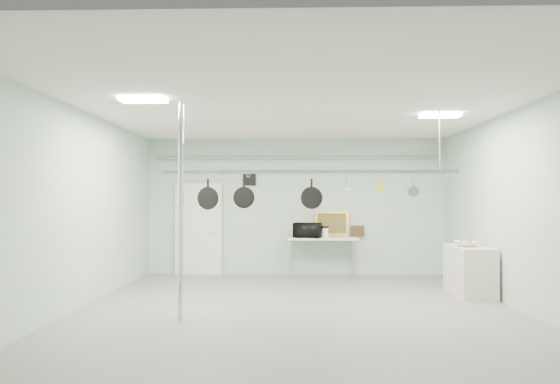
{
  "coord_description": "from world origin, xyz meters",
  "views": [
    {
      "loc": [
        -0.08,
        -7.8,
        1.71
      ],
      "look_at": [
        -0.3,
        1.0,
        1.89
      ],
      "focal_mm": 32.0,
      "sensor_mm": 36.0,
      "label": 1
    }
  ],
  "objects_px": {
    "skillet_mid": "(244,194)",
    "coffee_canister": "(325,233)",
    "skillet_right": "(312,194)",
    "microwave": "(308,230)",
    "side_cabinet": "(470,271)",
    "fruit_bowl": "(466,244)",
    "chrome_pole": "(181,209)",
    "prep_table": "(322,240)",
    "skillet_left": "(208,194)",
    "pot_rack": "(310,170)"
  },
  "relations": [
    {
      "from": "chrome_pole",
      "to": "fruit_bowl",
      "type": "bearing_deg",
      "value": 22.1
    },
    {
      "from": "coffee_canister",
      "to": "chrome_pole",
      "type": "bearing_deg",
      "value": -120.12
    },
    {
      "from": "side_cabinet",
      "to": "fruit_bowl",
      "type": "xyz_separation_m",
      "value": [
        -0.08,
        -0.06,
        0.5
      ]
    },
    {
      "from": "skillet_mid",
      "to": "prep_table",
      "type": "bearing_deg",
      "value": 71.43
    },
    {
      "from": "skillet_left",
      "to": "skillet_mid",
      "type": "height_order",
      "value": "same"
    },
    {
      "from": "side_cabinet",
      "to": "skillet_mid",
      "type": "distance_m",
      "value": 4.4
    },
    {
      "from": "chrome_pole",
      "to": "coffee_canister",
      "type": "height_order",
      "value": "chrome_pole"
    },
    {
      "from": "fruit_bowl",
      "to": "skillet_right",
      "type": "xyz_separation_m",
      "value": [
        -2.84,
        -1.04,
        0.89
      ]
    },
    {
      "from": "chrome_pole",
      "to": "prep_table",
      "type": "distance_m",
      "value": 4.85
    },
    {
      "from": "coffee_canister",
      "to": "pot_rack",
      "type": "bearing_deg",
      "value": -98.15
    },
    {
      "from": "coffee_canister",
      "to": "fruit_bowl",
      "type": "height_order",
      "value": "coffee_canister"
    },
    {
      "from": "pot_rack",
      "to": "skillet_left",
      "type": "xyz_separation_m",
      "value": [
        -1.66,
        0.0,
        -0.39
      ]
    },
    {
      "from": "skillet_mid",
      "to": "skillet_right",
      "type": "xyz_separation_m",
      "value": [
        1.1,
        0.0,
        -0.01
      ]
    },
    {
      "from": "side_cabinet",
      "to": "skillet_right",
      "type": "relative_size",
      "value": 2.42
    },
    {
      "from": "chrome_pole",
      "to": "side_cabinet",
      "type": "xyz_separation_m",
      "value": [
        4.85,
        2.0,
        -1.15
      ]
    },
    {
      "from": "prep_table",
      "to": "skillet_right",
      "type": "bearing_deg",
      "value": -96.37
    },
    {
      "from": "fruit_bowl",
      "to": "skillet_mid",
      "type": "bearing_deg",
      "value": -165.25
    },
    {
      "from": "skillet_mid",
      "to": "skillet_right",
      "type": "height_order",
      "value": "same"
    },
    {
      "from": "fruit_bowl",
      "to": "microwave",
      "type": "bearing_deg",
      "value": 142.76
    },
    {
      "from": "skillet_left",
      "to": "skillet_right",
      "type": "distance_m",
      "value": 1.69
    },
    {
      "from": "fruit_bowl",
      "to": "skillet_left",
      "type": "height_order",
      "value": "skillet_left"
    },
    {
      "from": "coffee_canister",
      "to": "skillet_right",
      "type": "bearing_deg",
      "value": -97.59
    },
    {
      "from": "fruit_bowl",
      "to": "skillet_left",
      "type": "xyz_separation_m",
      "value": [
        -4.53,
        -1.04,
        0.89
      ]
    },
    {
      "from": "microwave",
      "to": "skillet_right",
      "type": "bearing_deg",
      "value": 103.8
    },
    {
      "from": "skillet_left",
      "to": "skillet_mid",
      "type": "xyz_separation_m",
      "value": [
        0.59,
        0.0,
        0.0
      ]
    },
    {
      "from": "skillet_mid",
      "to": "coffee_canister",
      "type": "bearing_deg",
      "value": 69.69
    },
    {
      "from": "skillet_left",
      "to": "skillet_mid",
      "type": "distance_m",
      "value": 0.59
    },
    {
      "from": "skillet_left",
      "to": "skillet_right",
      "type": "bearing_deg",
      "value": 15.02
    },
    {
      "from": "fruit_bowl",
      "to": "pot_rack",
      "type": "bearing_deg",
      "value": -160.13
    },
    {
      "from": "prep_table",
      "to": "skillet_right",
      "type": "xyz_separation_m",
      "value": [
        -0.37,
        -3.3,
        1.01
      ]
    },
    {
      "from": "fruit_bowl",
      "to": "side_cabinet",
      "type": "bearing_deg",
      "value": 38.39
    },
    {
      "from": "prep_table",
      "to": "chrome_pole",
      "type": "bearing_deg",
      "value": -118.71
    },
    {
      "from": "pot_rack",
      "to": "microwave",
      "type": "bearing_deg",
      "value": 88.87
    },
    {
      "from": "fruit_bowl",
      "to": "skillet_left",
      "type": "relative_size",
      "value": 0.85
    },
    {
      "from": "pot_rack",
      "to": "skillet_mid",
      "type": "height_order",
      "value": "pot_rack"
    },
    {
      "from": "prep_table",
      "to": "fruit_bowl",
      "type": "bearing_deg",
      "value": -42.46
    },
    {
      "from": "chrome_pole",
      "to": "skillet_right",
      "type": "bearing_deg",
      "value": 24.98
    },
    {
      "from": "prep_table",
      "to": "fruit_bowl",
      "type": "relative_size",
      "value": 3.87
    },
    {
      "from": "skillet_right",
      "to": "microwave",
      "type": "bearing_deg",
      "value": 104.75
    },
    {
      "from": "microwave",
      "to": "skillet_right",
      "type": "height_order",
      "value": "skillet_right"
    },
    {
      "from": "microwave",
      "to": "skillet_right",
      "type": "distance_m",
      "value": 3.26
    },
    {
      "from": "microwave",
      "to": "coffee_canister",
      "type": "xyz_separation_m",
      "value": [
        0.39,
        -0.02,
        -0.06
      ]
    },
    {
      "from": "prep_table",
      "to": "coffee_canister",
      "type": "height_order",
      "value": "coffee_canister"
    },
    {
      "from": "skillet_mid",
      "to": "microwave",
      "type": "bearing_deg",
      "value": 75.8
    },
    {
      "from": "chrome_pole",
      "to": "pot_rack",
      "type": "distance_m",
      "value": 2.19
    },
    {
      "from": "chrome_pole",
      "to": "coffee_canister",
      "type": "distance_m",
      "value": 4.72
    },
    {
      "from": "chrome_pole",
      "to": "skillet_mid",
      "type": "height_order",
      "value": "chrome_pole"
    },
    {
      "from": "pot_rack",
      "to": "side_cabinet",
      "type": "bearing_deg",
      "value": 20.45
    },
    {
      "from": "coffee_canister",
      "to": "fruit_bowl",
      "type": "relative_size",
      "value": 0.53
    },
    {
      "from": "side_cabinet",
      "to": "fruit_bowl",
      "type": "bearing_deg",
      "value": -141.61
    }
  ]
}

